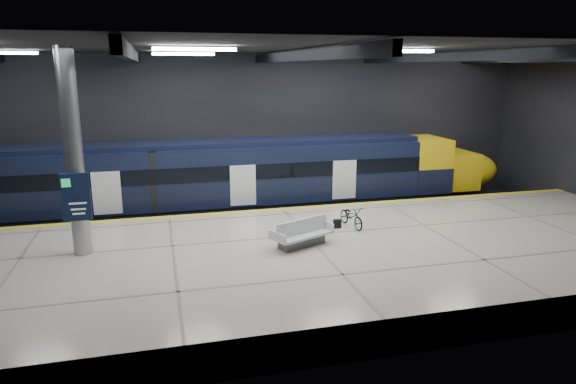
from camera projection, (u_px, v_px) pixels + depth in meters
name	position (u px, v px, depth m)	size (l,w,h in m)	color
ground	(299.00, 253.00, 20.80)	(30.00, 30.00, 0.00)	black
room_shell	(300.00, 111.00, 19.45)	(30.10, 16.10, 8.05)	black
platform	(318.00, 262.00, 18.31)	(30.00, 11.00, 1.10)	beige
safety_strip	(283.00, 209.00, 23.12)	(30.00, 0.40, 0.01)	yellow
rails	(270.00, 215.00, 25.95)	(30.00, 1.52, 0.16)	gray
train	(213.00, 179.00, 24.81)	(29.40, 2.84, 3.79)	black
bench	(302.00, 236.00, 18.30)	(2.45, 1.77, 1.00)	#595B60
bicycle	(351.00, 216.00, 20.48)	(0.58, 1.67, 0.88)	#99999E
pannier_bag	(337.00, 224.00, 20.39)	(0.30, 0.18, 0.35)	black
info_column	(74.00, 157.00, 16.83)	(0.90, 0.78, 6.90)	#9EA0A5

